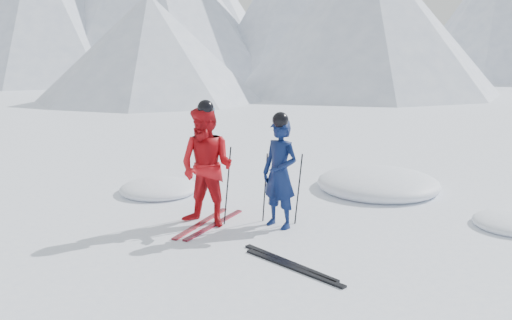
% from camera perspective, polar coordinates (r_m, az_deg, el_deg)
% --- Properties ---
extents(ground, '(160.00, 160.00, 0.00)m').
position_cam_1_polar(ground, '(8.16, 12.32, -9.26)').
color(ground, white).
rests_on(ground, ground).
extents(skier_blue, '(0.76, 0.64, 1.78)m').
position_cam_1_polar(skier_blue, '(8.72, 2.53, -1.46)').
color(skier_blue, '#0B1844').
rests_on(skier_blue, ground).
extents(skier_red, '(1.03, 0.85, 1.96)m').
position_cam_1_polar(skier_red, '(8.81, -5.22, -0.74)').
color(skier_red, '#B80E14').
rests_on(skier_red, ground).
extents(pole_blue_left, '(0.12, 0.08, 1.19)m').
position_cam_1_polar(pole_blue_left, '(9.02, 0.96, -2.93)').
color(pole_blue_left, black).
rests_on(pole_blue_left, ground).
extents(pole_blue_right, '(0.12, 0.07, 1.19)m').
position_cam_1_polar(pole_blue_right, '(8.96, 4.50, -3.07)').
color(pole_blue_right, black).
rests_on(pole_blue_right, ground).
extents(pole_red_left, '(0.13, 0.10, 1.31)m').
position_cam_1_polar(pole_red_left, '(9.23, -6.24, -2.26)').
color(pole_red_left, black).
rests_on(pole_red_left, ground).
extents(pole_red_right, '(0.13, 0.09, 1.31)m').
position_cam_1_polar(pole_red_right, '(8.91, -3.02, -2.73)').
color(pole_red_right, black).
rests_on(pole_red_right, ground).
extents(ski_worn_left, '(0.22, 1.70, 0.03)m').
position_cam_1_polar(ski_worn_left, '(9.12, -5.79, -6.61)').
color(ski_worn_left, black).
rests_on(ski_worn_left, ground).
extents(ski_worn_right, '(0.34, 1.69, 0.03)m').
position_cam_1_polar(ski_worn_right, '(9.03, -4.40, -6.79)').
color(ski_worn_right, black).
rests_on(ski_worn_right, ground).
extents(ski_loose_a, '(1.54, 0.88, 0.03)m').
position_cam_1_polar(ski_loose_a, '(7.54, 3.47, -10.71)').
color(ski_loose_a, black).
rests_on(ski_loose_a, ground).
extents(ski_loose_b, '(1.57, 0.83, 0.03)m').
position_cam_1_polar(ski_loose_b, '(7.38, 3.91, -11.23)').
color(ski_loose_b, black).
rests_on(ski_loose_b, ground).
extents(snow_lumps, '(9.46, 6.35, 0.55)m').
position_cam_1_polar(snow_lumps, '(10.64, 11.80, -4.16)').
color(snow_lumps, white).
rests_on(snow_lumps, ground).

